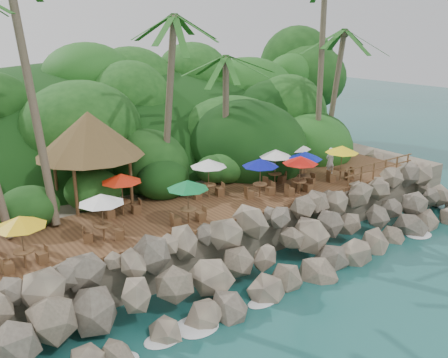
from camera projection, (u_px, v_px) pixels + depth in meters
ground at (306, 287)px, 21.55m from camera, size 140.00×140.00×0.00m
land_base at (136, 176)px, 33.49m from camera, size 32.00×25.20×2.10m
jungle_hill at (93, 167)px, 39.56m from camera, size 44.80×28.00×15.40m
seawall at (276, 247)px, 22.74m from camera, size 29.00×4.00×2.30m
terrace at (224, 201)px, 25.49m from camera, size 26.00×5.00×0.20m
jungle_foliage at (144, 195)px, 33.04m from camera, size 44.00×16.00×12.00m
foam_line at (301, 284)px, 21.77m from camera, size 25.20×0.80×0.06m
palms at (199, 4)px, 25.12m from camera, size 27.83×7.05×12.81m
palapa at (89, 134)px, 24.11m from camera, size 5.29×5.29×4.60m
dining_clusters at (214, 173)px, 24.09m from camera, size 20.97×4.55×2.05m
railing at (380, 167)px, 28.90m from camera, size 6.10×0.10×1.00m
waiter at (330, 161)px, 29.37m from camera, size 0.65×0.48×1.66m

